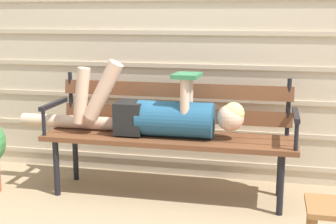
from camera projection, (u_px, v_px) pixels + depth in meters
The scene contains 4 objects.
ground_plane at pixel (166, 199), 3.42m from camera, with size 12.00×12.00×0.00m, color tan.
house_siding at pixel (181, 32), 3.72m from camera, with size 5.44×0.08×2.37m.
park_bench at pixel (170, 128), 3.46m from camera, with size 1.84×0.46×0.88m.
reclining_person at pixel (156, 114), 3.39m from camera, with size 1.73×0.26×0.56m.
Camera 1 is at (0.72, -3.14, 1.33)m, focal length 49.95 mm.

